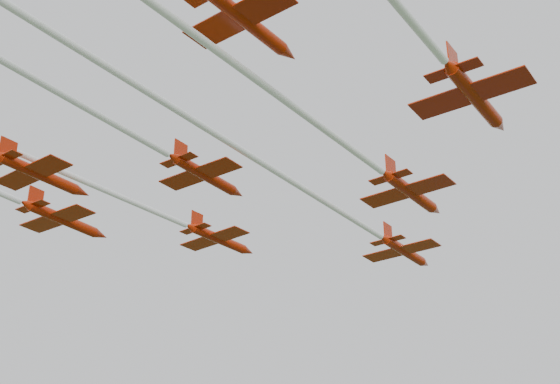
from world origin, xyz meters
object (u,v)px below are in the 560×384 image
Objects in this scene: jet_row2_right at (358,154)px; jet_row3_mid at (123,129)px; jet_lead at (320,199)px; jet_row2_left at (145,207)px.

jet_row3_mid is at bearing -127.95° from jet_row2_right.
jet_row2_left is (-17.04, -7.83, 0.60)m from jet_lead.
jet_row2_left is at bearing 129.78° from jet_row3_mid.
jet_row2_right is (25.49, 0.77, -1.23)m from jet_row2_left.
jet_row2_left reaches higher than jet_row3_mid.
jet_row2_right is (8.46, -7.06, -0.63)m from jet_lead.
jet_row3_mid is at bearing -46.67° from jet_row2_left.
jet_lead is 1.43× the size of jet_row2_right.
jet_lead is at bearing 29.20° from jet_row2_left.
jet_lead is 1.33× the size of jet_row2_left.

